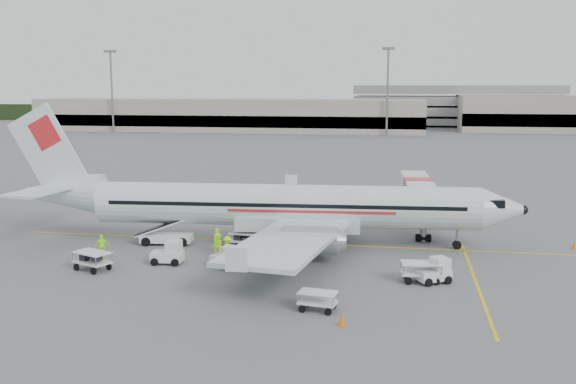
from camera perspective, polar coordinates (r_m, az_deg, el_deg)
name	(u,v)px	position (r m, az deg, el deg)	size (l,w,h in m)	color
ground	(284,243)	(51.35, -0.39, -4.54)	(360.00, 360.00, 0.00)	#56595B
stripe_lead	(284,243)	(51.35, -0.39, -4.54)	(44.00, 0.20, 0.01)	yellow
stripe_cross	(476,281)	(43.09, 16.35, -7.64)	(0.20, 20.00, 0.01)	yellow
terminal_west	(229,115)	(185.80, -5.23, 6.84)	(110.00, 22.00, 9.00)	gray
parking_garage	(455,104)	(209.69, 14.61, 7.54)	(62.00, 24.00, 14.00)	slate
treeline	(376,115)	(224.40, 7.86, 6.82)	(300.00, 3.00, 6.00)	black
mast_west	(112,92)	(184.82, -15.38, 8.56)	(3.20, 1.20, 22.00)	slate
mast_center	(387,92)	(167.08, 8.83, 8.73)	(3.20, 1.20, 22.00)	slate
aircraft	(285,177)	(49.70, -0.25, 1.34)	(39.20, 30.73, 10.81)	silver
jet_bridge	(417,202)	(58.25, 11.43, -0.92)	(3.06, 16.31, 4.28)	silver
belt_loader	(166,226)	(51.56, -10.76, -3.00)	(5.35, 2.01, 2.90)	silver
tug_fore	(433,270)	(41.95, 12.80, -6.81)	(2.09, 1.20, 1.61)	silver
tug_mid	(225,257)	(44.49, -5.60, -5.73)	(2.02, 1.16, 1.56)	silver
tug_aft	(167,252)	(45.99, -10.70, -5.28)	(2.17, 1.24, 1.67)	silver
cart_loaded_a	(245,240)	(49.87, -3.88, -4.27)	(2.30, 1.36, 1.20)	silver
cart_loaded_b	(92,261)	(45.62, -17.00, -5.89)	(2.50, 1.48, 1.30)	silver
cart_empty_a	(318,301)	(36.09, 2.67, -9.68)	(2.11, 1.25, 1.10)	silver
cart_empty_b	(421,272)	(41.99, 11.73, -6.99)	(2.48, 1.47, 1.29)	silver
cone_nose	(574,245)	(54.05, 24.09, -4.33)	(0.37, 0.37, 0.61)	#FF5E03
cone_port	(271,202)	(68.07, -1.49, -0.86)	(0.35, 0.35, 0.58)	#FF5E03
cone_stbd	(342,320)	(34.12, 4.81, -11.25)	(0.40, 0.40, 0.65)	#FF5E03
crew_a	(218,240)	(48.76, -6.27, -4.27)	(0.65, 0.43, 1.78)	#9BF010
crew_b	(217,245)	(47.52, -6.29, -4.74)	(0.78, 0.61, 1.60)	#9BF010
crew_c	(228,248)	(46.21, -5.38, -5.01)	(1.16, 0.66, 1.79)	#9BF010
crew_d	(102,246)	(48.81, -16.20, -4.62)	(1.00, 0.42, 1.70)	#9BF010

